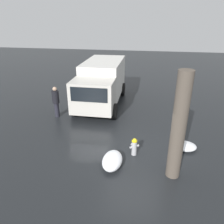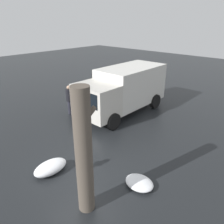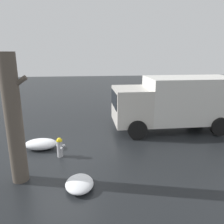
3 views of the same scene
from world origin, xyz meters
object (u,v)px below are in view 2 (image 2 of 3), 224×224
at_px(tree_trunk, 84,154).
at_px(delivery_truck, 124,88).
at_px(fire_hydrant, 81,162).
at_px(pedestrian, 69,99).

bearing_deg(tree_trunk, delivery_truck, 31.63).
bearing_deg(delivery_truck, tree_trunk, 121.26).
xyz_separation_m(fire_hydrant, delivery_truck, (5.58, 2.58, 1.09)).
distance_m(fire_hydrant, pedestrian, 5.63).
bearing_deg(fire_hydrant, delivery_truck, -9.76).
xyz_separation_m(delivery_truck, pedestrian, (-2.53, 2.11, -0.51)).
xyz_separation_m(tree_trunk, pedestrian, (4.10, 6.19, -0.99)).
relative_size(fire_hydrant, pedestrian, 0.43).
distance_m(tree_trunk, delivery_truck, 7.80).
bearing_deg(delivery_truck, fire_hydrant, 114.46).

